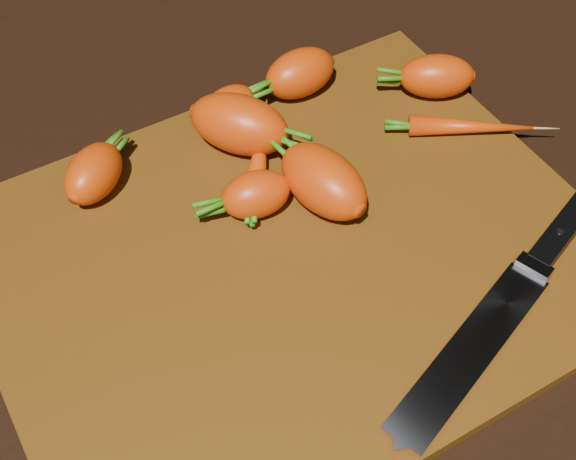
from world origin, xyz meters
TOP-DOWN VIEW (x-y plane):
  - ground at (0.00, 0.00)m, footprint 2.00×2.00m
  - cutting_board at (0.00, 0.00)m, footprint 0.50×0.40m
  - carrot_0 at (-0.11, 0.15)m, footprint 0.08×0.07m
  - carrot_1 at (-0.00, 0.06)m, footprint 0.07×0.05m
  - carrot_2 at (0.02, 0.13)m, footprint 0.10×0.11m
  - carrot_3 at (0.05, 0.03)m, footprint 0.07×0.10m
  - carrot_4 at (0.11, 0.17)m, footprint 0.08×0.05m
  - carrot_5 at (0.03, 0.17)m, footprint 0.06×0.04m
  - carrot_6 at (0.22, 0.10)m, footprint 0.08×0.07m
  - carrot_7 at (0.02, 0.10)m, footprint 0.08×0.11m
  - carrot_8 at (0.21, 0.04)m, footprint 0.11×0.08m
  - knife at (0.08, -0.15)m, footprint 0.29×0.13m

SIDE VIEW (x-z plane):
  - ground at x=0.00m, z-range -0.01..0.00m
  - cutting_board at x=0.00m, z-range 0.00..0.01m
  - knife at x=0.08m, z-range 0.01..0.03m
  - carrot_8 at x=0.21m, z-range 0.01..0.03m
  - carrot_7 at x=0.02m, z-range 0.01..0.04m
  - carrot_5 at x=0.03m, z-range 0.01..0.05m
  - carrot_1 at x=0.00m, z-range 0.01..0.05m
  - carrot_6 at x=0.22m, z-range 0.01..0.05m
  - carrot_0 at x=-0.11m, z-range 0.01..0.05m
  - carrot_4 at x=0.11m, z-range 0.01..0.06m
  - carrot_3 at x=0.05m, z-range 0.01..0.07m
  - carrot_2 at x=0.02m, z-range 0.01..0.07m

